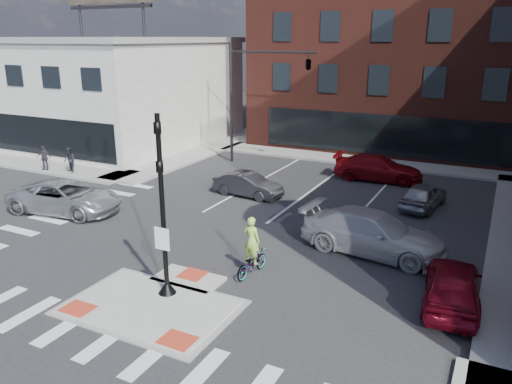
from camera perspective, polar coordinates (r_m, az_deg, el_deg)
The scene contains 18 objects.
ground at distance 17.00m, azimuth -10.89°, elevation -12.16°, with size 120.00×120.00×0.00m, color #28282B.
refuge_island at distance 16.80m, azimuth -11.44°, elevation -12.38°, with size 5.40×4.65×0.13m.
sidewalk_nw at distance 38.33m, azimuth -17.00°, elevation 4.14°, with size 23.50×20.50×0.15m.
sidewalk_n at distance 35.11m, azimuth 15.70°, elevation 3.09°, with size 26.00×3.00×0.15m, color gray.
building_nw at distance 44.64m, azimuth -18.24°, elevation 11.20°, with size 20.40×16.40×14.40m.
building_n at distance 44.00m, azimuth 19.31°, elevation 15.71°, with size 24.40×18.40×15.50m.
building_far_left at distance 65.01m, azimuth 15.44°, elevation 13.75°, with size 10.00×12.00×10.00m, color slate.
signal_pole at distance 16.28m, azimuth -10.51°, elevation -4.32°, with size 0.60×0.60×5.98m.
mast_arm_signal at distance 32.28m, azimuth 3.48°, elevation 13.55°, with size 6.10×2.24×8.00m.
silver_suv at distance 26.18m, azimuth -20.92°, elevation -0.55°, with size 2.57×5.58×1.55m, color #B8BCC0.
red_sedan at distance 17.33m, azimuth 21.55°, elevation -9.84°, with size 1.70×4.24×1.44m, color maroon.
white_pickup at distance 20.40m, azimuth 13.26°, elevation -4.58°, with size 2.35×5.78×1.68m, color silver.
bg_car_dark at distance 27.01m, azimuth -0.93°, elevation 0.84°, with size 1.35×3.86×1.27m, color #242429.
bg_car_silver at distance 26.50m, azimuth 18.59°, elevation -0.39°, with size 1.53×3.79×1.29m, color #A2A4A9.
bg_car_red at distance 30.93m, azimuth 13.77°, elevation 2.69°, with size 2.12×5.22×1.51m, color maroon.
cyclist at distance 18.09m, azimuth -0.49°, elevation -7.27°, with size 0.84×1.84×2.24m.
pedestrian_a at distance 33.36m, azimuth -20.55°, elevation 3.44°, with size 0.77×0.60×1.58m, color black.
pedestrian_b at distance 34.62m, azimuth -23.05°, elevation 3.61°, with size 0.91×0.38×1.55m, color #342D38.
Camera 1 is at (9.37, -11.54, 8.25)m, focal length 35.00 mm.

